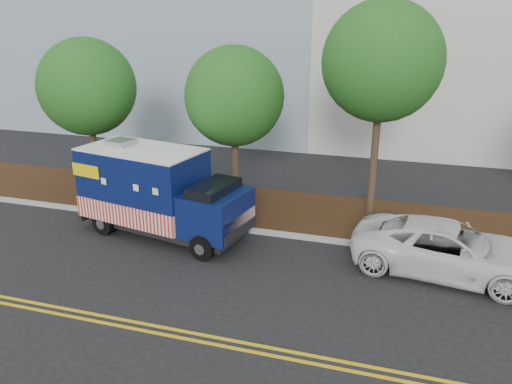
% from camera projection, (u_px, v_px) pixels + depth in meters
% --- Properties ---
extents(ground, '(120.00, 120.00, 0.00)m').
position_uv_depth(ground, '(176.00, 241.00, 16.44)').
color(ground, black).
rests_on(ground, ground).
extents(curb, '(120.00, 0.18, 0.15)m').
position_uv_depth(curb, '(193.00, 223.00, 17.67)').
color(curb, '#9E9E99').
rests_on(curb, ground).
extents(mulch_strip, '(120.00, 4.00, 0.15)m').
position_uv_depth(mulch_strip, '(215.00, 203.00, 19.56)').
color(mulch_strip, black).
rests_on(mulch_strip, ground).
extents(centerline_near, '(120.00, 0.10, 0.01)m').
position_uv_depth(centerline_near, '(99.00, 315.00, 12.43)').
color(centerline_near, gold).
rests_on(centerline_near, ground).
extents(centerline_far, '(120.00, 0.10, 0.01)m').
position_uv_depth(centerline_far, '(93.00, 321.00, 12.20)').
color(centerline_far, gold).
rests_on(centerline_far, ground).
extents(tree_a, '(3.79, 3.79, 6.26)m').
position_uv_depth(tree_a, '(87.00, 87.00, 19.49)').
color(tree_a, '#38281C').
rests_on(tree_a, ground).
extents(tree_b, '(3.59, 3.59, 6.08)m').
position_uv_depth(tree_b, '(234.00, 97.00, 17.85)').
color(tree_b, '#38281C').
rests_on(tree_b, ground).
extents(tree_c, '(4.00, 4.00, 7.60)m').
position_uv_depth(tree_c, '(382.00, 62.00, 16.38)').
color(tree_c, '#38281C').
rests_on(tree_c, ground).
extents(sign_post, '(0.06, 0.06, 2.40)m').
position_uv_depth(sign_post, '(160.00, 186.00, 18.07)').
color(sign_post, '#473828').
rests_on(sign_post, ground).
extents(food_truck, '(6.19, 3.24, 3.11)m').
position_uv_depth(food_truck, '(157.00, 194.00, 16.64)').
color(food_truck, black).
rests_on(food_truck, ground).
extents(white_car, '(5.62, 3.15, 1.48)m').
position_uv_depth(white_car, '(448.00, 249.00, 14.25)').
color(white_car, silver).
rests_on(white_car, ground).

